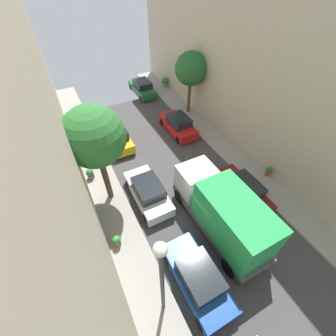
# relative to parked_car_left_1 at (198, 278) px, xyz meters

# --- Properties ---
(ground) EXTENTS (32.00, 32.00, 0.00)m
(ground) POSITION_rel_parked_car_left_1_xyz_m (2.70, 2.92, -0.72)
(ground) COLOR #423F42
(sidewalk_left) EXTENTS (2.00, 44.00, 0.15)m
(sidewalk_left) POSITION_rel_parked_car_left_1_xyz_m (-2.30, 2.92, -0.64)
(sidewalk_left) COLOR gray
(sidewalk_left) RESTS_ON ground
(sidewalk_right) EXTENTS (2.00, 44.00, 0.15)m
(sidewalk_right) POSITION_rel_parked_car_left_1_xyz_m (7.70, 2.92, -0.64)
(sidewalk_right) COLOR gray
(sidewalk_right) RESTS_ON ground
(parked_car_left_1) EXTENTS (1.78, 4.20, 1.57)m
(parked_car_left_1) POSITION_rel_parked_car_left_1_xyz_m (0.00, 0.00, 0.00)
(parked_car_left_1) COLOR #194799
(parked_car_left_1) RESTS_ON ground
(parked_car_left_2) EXTENTS (1.78, 4.20, 1.57)m
(parked_car_left_2) POSITION_rel_parked_car_left_1_xyz_m (0.00, 5.83, 0.00)
(parked_car_left_2) COLOR white
(parked_car_left_2) RESTS_ON ground
(parked_car_left_3) EXTENTS (1.78, 4.20, 1.57)m
(parked_car_left_3) POSITION_rel_parked_car_left_1_xyz_m (0.00, 12.37, 0.00)
(parked_car_left_3) COLOR gold
(parked_car_left_3) RESTS_ON ground
(parked_car_right_1) EXTENTS (1.78, 4.20, 1.57)m
(parked_car_right_1) POSITION_rel_parked_car_left_1_xyz_m (5.40, 3.16, 0.00)
(parked_car_right_1) COLOR maroon
(parked_car_right_1) RESTS_ON ground
(parked_car_right_2) EXTENTS (1.78, 4.20, 1.57)m
(parked_car_right_2) POSITION_rel_parked_car_left_1_xyz_m (5.40, 11.59, 0.00)
(parked_car_right_2) COLOR red
(parked_car_right_2) RESTS_ON ground
(parked_car_right_3) EXTENTS (1.78, 4.20, 1.57)m
(parked_car_right_3) POSITION_rel_parked_car_left_1_xyz_m (5.40, 19.75, 0.00)
(parked_car_right_3) COLOR #1E6638
(parked_car_right_3) RESTS_ON ground
(delivery_truck) EXTENTS (2.26, 6.60, 3.38)m
(delivery_truck) POSITION_rel_parked_car_left_1_xyz_m (2.70, 1.96, 1.07)
(delivery_truck) COLOR #4C4C51
(delivery_truck) RESTS_ON ground
(street_tree_0) EXTENTS (3.31, 3.31, 6.46)m
(street_tree_0) POSITION_rel_parked_car_left_1_xyz_m (-2.15, 7.12, 4.20)
(street_tree_0) COLOR brown
(street_tree_0) RESTS_ON sidewalk_left
(street_tree_1) EXTENTS (2.87, 2.87, 5.61)m
(street_tree_1) POSITION_rel_parked_car_left_1_xyz_m (7.89, 13.94, 3.57)
(street_tree_1) COLOR brown
(street_tree_1) RESTS_ON sidewalk_right
(potted_plant_1) EXTENTS (0.52, 0.52, 0.79)m
(potted_plant_1) POSITION_rel_parked_car_left_1_xyz_m (-2.91, 9.33, -0.16)
(potted_plant_1) COLOR slate
(potted_plant_1) RESTS_ON sidewalk_left
(potted_plant_2) EXTENTS (0.80, 0.80, 1.13)m
(potted_plant_2) POSITION_rel_parked_car_left_1_xyz_m (8.30, 19.98, 0.07)
(potted_plant_2) COLOR #B2A899
(potted_plant_2) RESTS_ON sidewalk_right
(potted_plant_3) EXTENTS (0.44, 0.44, 0.77)m
(potted_plant_3) POSITION_rel_parked_car_left_1_xyz_m (-2.80, 3.63, -0.15)
(potted_plant_3) COLOR brown
(potted_plant_3) RESTS_ON sidewalk_left
(potted_plant_4) EXTENTS (0.42, 0.42, 0.75)m
(potted_plant_4) POSITION_rel_parked_car_left_1_xyz_m (8.41, 3.77, -0.16)
(potted_plant_4) COLOR brown
(potted_plant_4) RESTS_ON sidewalk_right
(lamp_post) EXTENTS (0.44, 0.44, 6.00)m
(lamp_post) POSITION_rel_parked_car_left_1_xyz_m (-1.90, -0.17, 3.33)
(lamp_post) COLOR #333338
(lamp_post) RESTS_ON sidewalk_left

